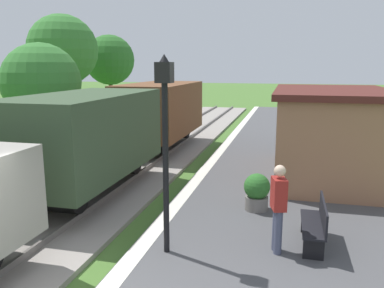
# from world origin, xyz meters

# --- Properties ---
(freight_train) EXTENTS (2.50, 19.40, 2.72)m
(freight_train) POSITION_xyz_m (-2.40, 6.28, 1.60)
(freight_train) COLOR gray
(freight_train) RESTS_ON rail_near
(station_hut) EXTENTS (3.50, 5.80, 2.78)m
(station_hut) POSITION_xyz_m (4.40, 8.93, 1.65)
(station_hut) COLOR #9E6B4C
(station_hut) RESTS_ON platform_slab
(bench_near_hut) EXTENTS (0.42, 1.50, 0.91)m
(bench_near_hut) POSITION_xyz_m (3.72, 3.56, 0.72)
(bench_near_hut) COLOR black
(bench_near_hut) RESTS_ON platform_slab
(bench_down_platform) EXTENTS (0.42, 1.50, 0.91)m
(bench_down_platform) POSITION_xyz_m (3.72, 13.98, 0.72)
(bench_down_platform) COLOR black
(bench_down_platform) RESTS_ON platform_slab
(person_waiting) EXTENTS (0.33, 0.43, 1.71)m
(person_waiting) POSITION_xyz_m (2.98, 3.11, 1.18)
(person_waiting) COLOR #474C66
(person_waiting) RESTS_ON platform_slab
(potted_planter) EXTENTS (0.64, 0.64, 0.92)m
(potted_planter) POSITION_xyz_m (2.42, 5.26, 0.72)
(potted_planter) COLOR slate
(potted_planter) RESTS_ON platform_slab
(lamp_post_near) EXTENTS (0.28, 0.28, 3.70)m
(lamp_post_near) POSITION_xyz_m (0.94, 2.61, 2.80)
(lamp_post_near) COLOR black
(lamp_post_near) RESTS_ON platform_slab
(tree_trackside_far) EXTENTS (3.07, 3.07, 4.63)m
(tree_trackside_far) POSITION_xyz_m (-6.39, 9.61, 3.09)
(tree_trackside_far) COLOR #4C3823
(tree_trackside_far) RESTS_ON ground
(tree_field_left) EXTENTS (3.93, 3.93, 6.58)m
(tree_field_left) POSITION_xyz_m (-9.48, 16.26, 4.60)
(tree_field_left) COLOR #4C3823
(tree_field_left) RESTS_ON ground
(tree_field_distant) EXTENTS (3.42, 3.42, 5.83)m
(tree_field_distant) POSITION_xyz_m (-9.14, 21.51, 4.10)
(tree_field_distant) COLOR #4C3823
(tree_field_distant) RESTS_ON ground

